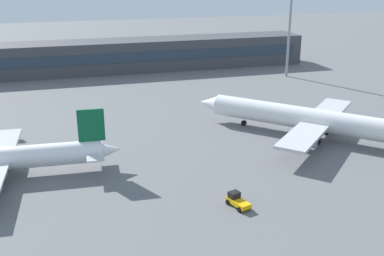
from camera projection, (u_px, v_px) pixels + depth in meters
ground_plane at (174, 146)px, 80.96m from camera, size 400.00×400.00×0.00m
terminal_building at (122, 56)px, 137.15m from camera, size 110.76×12.13×9.00m
airplane_mid at (310, 119)px, 84.01m from camera, size 34.39×35.25×11.26m
baggage_tug_yellow at (237, 200)px, 60.56m from camera, size 2.63×3.88×1.75m
floodlight_tower_west at (290, 19)px, 126.51m from camera, size 3.20×0.80×27.62m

